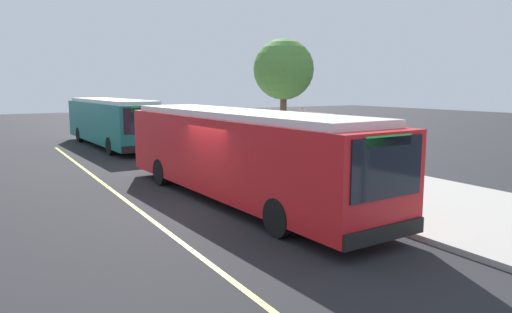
% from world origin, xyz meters
% --- Properties ---
extents(ground_plane, '(120.00, 120.00, 0.00)m').
position_xyz_m(ground_plane, '(0.00, 0.00, 0.00)').
color(ground_plane, '#232326').
extents(sidewalk_curb, '(44.00, 6.40, 0.15)m').
position_xyz_m(sidewalk_curb, '(0.00, 6.00, 0.07)').
color(sidewalk_curb, '#A8A399').
rests_on(sidewalk_curb, ground_plane).
extents(lane_stripe_center, '(36.00, 0.14, 0.01)m').
position_xyz_m(lane_stripe_center, '(0.00, -2.20, 0.00)').
color(lane_stripe_center, '#E0D64C').
rests_on(lane_stripe_center, ground_plane).
extents(transit_bus_main, '(12.61, 3.17, 2.95)m').
position_xyz_m(transit_bus_main, '(-0.31, 1.01, 1.62)').
color(transit_bus_main, red).
rests_on(transit_bus_main, ground_plane).
extents(transit_bus_second, '(12.12, 3.06, 2.95)m').
position_xyz_m(transit_bus_second, '(-16.77, 0.95, 1.62)').
color(transit_bus_second, '#146B66').
rests_on(transit_bus_second, ground_plane).
extents(bus_shelter, '(2.90, 1.60, 2.48)m').
position_xyz_m(bus_shelter, '(-3.28, 5.61, 1.92)').
color(bus_shelter, '#333338').
rests_on(bus_shelter, sidewalk_curb).
extents(waiting_bench, '(1.60, 0.48, 0.95)m').
position_xyz_m(waiting_bench, '(-3.26, 5.60, 0.63)').
color(waiting_bench, brown).
rests_on(waiting_bench, sidewalk_curb).
extents(route_sign_post, '(0.44, 0.08, 2.80)m').
position_xyz_m(route_sign_post, '(-0.49, 3.69, 1.96)').
color(route_sign_post, '#333338').
rests_on(route_sign_post, sidewalk_curb).
extents(street_tree_near_shelter, '(3.32, 3.32, 6.16)m').
position_xyz_m(street_tree_near_shelter, '(-8.77, 8.43, 4.62)').
color(street_tree_near_shelter, brown).
rests_on(street_tree_near_shelter, sidewalk_curb).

